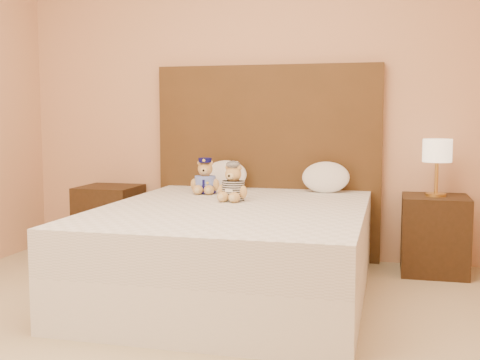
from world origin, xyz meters
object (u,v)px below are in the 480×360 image
bed (235,249)px  pillow_right (326,176)px  nightstand_left (110,220)px  teddy_police (205,176)px  pillow_left (225,174)px  nightstand_right (434,235)px  teddy_prisoner (233,182)px  lamp (437,154)px

bed → pillow_right: (0.48, 0.83, 0.40)m
bed → nightstand_left: bearing=147.4°
nightstand_left → teddy_police: bearing=-15.7°
pillow_left → nightstand_left: bearing=-178.2°
pillow_left → nightstand_right: bearing=-1.1°
teddy_prisoner → pillow_right: (0.54, 0.61, -0.00)m
pillow_right → nightstand_left: bearing=-179.0°
nightstand_left → teddy_police: (0.89, -0.25, 0.40)m
teddy_police → pillow_right: (0.84, 0.28, -0.00)m
pillow_left → teddy_police: bearing=-104.1°
teddy_police → nightstand_right: bearing=2.0°
lamp → teddy_police: lamp is taller
bed → teddy_prisoner: size_ratio=8.13×
pillow_left → pillow_right: 0.77m
nightstand_left → nightstand_right: size_ratio=1.00×
teddy_prisoner → pillow_left: teddy_prisoner is taller
nightstand_right → teddy_prisoner: 1.49m
teddy_prisoner → teddy_police: bearing=141.6°
nightstand_left → pillow_left: size_ratio=1.61×
teddy_police → pillow_right: bearing=11.6°
nightstand_left → teddy_prisoner: teddy_prisoner is taller
nightstand_right → pillow_left: bearing=178.9°
nightstand_left → pillow_right: bearing=1.0°
bed → pillow_right: 1.04m
teddy_prisoner → pillow_right: same height
teddy_police → teddy_prisoner: (0.30, -0.33, -0.00)m
nightstand_right → pillow_left: (-1.54, 0.03, 0.40)m
pillow_right → bed: bearing=-119.9°
pillow_right → teddy_prisoner: bearing=-131.5°
lamp → nightstand_left: bearing=180.0°
bed → nightstand_left: same height
bed → teddy_police: size_ratio=7.85×
lamp → nightstand_right: bearing=0.0°
nightstand_right → teddy_prisoner: teddy_prisoner is taller
nightstand_left → lamp: bearing=0.0°
teddy_police → teddy_prisoner: teddy_police is taller
pillow_left → lamp: bearing=-1.1°
nightstand_right → teddy_police: (-1.61, -0.25, 0.40)m
nightstand_left → lamp: lamp is taller
lamp → teddy_prisoner: bearing=-156.1°
lamp → teddy_prisoner: (-1.32, -0.58, -0.18)m
nightstand_left → pillow_right: size_ratio=1.58×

